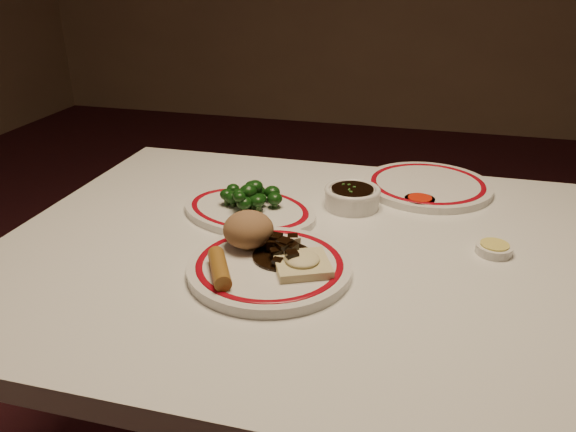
# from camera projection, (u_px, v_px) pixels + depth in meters

# --- Properties ---
(dining_table) EXTENTS (1.20, 0.90, 0.75)m
(dining_table) POSITION_uv_depth(u_px,v_px,m) (326.00, 290.00, 1.06)
(dining_table) COLOR white
(dining_table) RESTS_ON ground
(main_plate) EXTENTS (0.35, 0.35, 0.02)m
(main_plate) POSITION_uv_depth(u_px,v_px,m) (270.00, 267.00, 0.93)
(main_plate) COLOR silver
(main_plate) RESTS_ON dining_table
(rice_mound) EXTENTS (0.09, 0.09, 0.06)m
(rice_mound) POSITION_uv_depth(u_px,v_px,m) (248.00, 229.00, 0.97)
(rice_mound) COLOR #906644
(rice_mound) RESTS_ON main_plate
(spring_roll) EXTENTS (0.07, 0.10, 0.03)m
(spring_roll) POSITION_uv_depth(u_px,v_px,m) (219.00, 268.00, 0.89)
(spring_roll) COLOR olive
(spring_roll) RESTS_ON main_plate
(fried_wonton) EXTENTS (0.11, 0.11, 0.02)m
(fried_wonton) POSITION_uv_depth(u_px,v_px,m) (302.00, 263.00, 0.91)
(fried_wonton) COLOR beige
(fried_wonton) RESTS_ON main_plate
(stirfry_heap) EXTENTS (0.10, 0.10, 0.03)m
(stirfry_heap) POSITION_uv_depth(u_px,v_px,m) (284.00, 249.00, 0.95)
(stirfry_heap) COLOR black
(stirfry_heap) RESTS_ON main_plate
(broccoli_plate) EXTENTS (0.34, 0.31, 0.02)m
(broccoli_plate) POSITION_uv_depth(u_px,v_px,m) (249.00, 210.00, 1.14)
(broccoli_plate) COLOR silver
(broccoli_plate) RESTS_ON dining_table
(broccoli_pile) EXTENTS (0.13, 0.10, 0.05)m
(broccoli_pile) POSITION_uv_depth(u_px,v_px,m) (250.00, 196.00, 1.14)
(broccoli_pile) COLOR #23471C
(broccoli_pile) RESTS_ON broccoli_plate
(soy_bowl) EXTENTS (0.11, 0.11, 0.04)m
(soy_bowl) POSITION_uv_depth(u_px,v_px,m) (352.00, 198.00, 1.17)
(soy_bowl) COLOR silver
(soy_bowl) RESTS_ON dining_table
(sweet_sour_dish) EXTENTS (0.06, 0.06, 0.02)m
(sweet_sour_dish) POSITION_uv_depth(u_px,v_px,m) (420.00, 202.00, 1.18)
(sweet_sour_dish) COLOR silver
(sweet_sour_dish) RESTS_ON dining_table
(mustard_dish) EXTENTS (0.06, 0.06, 0.02)m
(mustard_dish) POSITION_uv_depth(u_px,v_px,m) (494.00, 249.00, 0.99)
(mustard_dish) COLOR silver
(mustard_dish) RESTS_ON dining_table
(far_plate) EXTENTS (0.34, 0.34, 0.02)m
(far_plate) POSITION_uv_depth(u_px,v_px,m) (427.00, 185.00, 1.27)
(far_plate) COLOR silver
(far_plate) RESTS_ON dining_table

